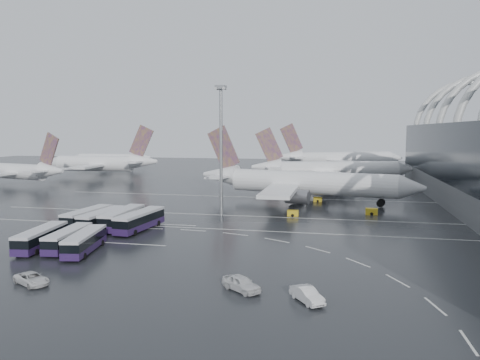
% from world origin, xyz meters
% --- Properties ---
extents(ground, '(420.00, 420.00, 0.00)m').
position_xyz_m(ground, '(0.00, 0.00, 0.00)').
color(ground, black).
rests_on(ground, ground).
extents(lane_marking_near, '(120.00, 0.25, 0.01)m').
position_xyz_m(lane_marking_near, '(0.00, -2.00, 0.01)').
color(lane_marking_near, silver).
rests_on(lane_marking_near, ground).
extents(lane_marking_mid, '(120.00, 0.25, 0.01)m').
position_xyz_m(lane_marking_mid, '(0.00, 12.00, 0.01)').
color(lane_marking_mid, silver).
rests_on(lane_marking_mid, ground).
extents(lane_marking_far, '(120.00, 0.25, 0.01)m').
position_xyz_m(lane_marking_far, '(0.00, 40.00, 0.01)').
color(lane_marking_far, silver).
rests_on(lane_marking_far, ground).
extents(bus_bay_line_south, '(28.00, 0.25, 0.01)m').
position_xyz_m(bus_bay_line_south, '(-24.00, -16.00, 0.01)').
color(bus_bay_line_south, silver).
rests_on(bus_bay_line_south, ground).
extents(bus_bay_line_north, '(28.00, 0.25, 0.01)m').
position_xyz_m(bus_bay_line_north, '(-24.00, 0.00, 0.01)').
color(bus_bay_line_north, silver).
rests_on(bus_bay_line_north, ground).
extents(airliner_main, '(57.45, 49.59, 19.57)m').
position_xyz_m(airliner_main, '(7.28, 33.79, 4.90)').
color(airliner_main, white).
rests_on(airliner_main, ground).
extents(airliner_gate_b, '(54.80, 48.56, 19.25)m').
position_xyz_m(airliner_gate_b, '(13.82, 75.31, 4.82)').
color(airliner_gate_b, white).
rests_on(airliner_gate_b, ground).
extents(airliner_gate_c, '(57.06, 52.11, 21.27)m').
position_xyz_m(airliner_gate_c, '(16.57, 128.22, 5.32)').
color(airliner_gate_c, white).
rests_on(airliner_gate_c, ground).
extents(jet_remote_west, '(40.27, 32.65, 17.63)m').
position_xyz_m(jet_remote_west, '(-87.04, 51.28, 4.55)').
color(jet_remote_west, white).
rests_on(jet_remote_west, ground).
extents(jet_remote_mid, '(46.67, 37.57, 20.36)m').
position_xyz_m(jet_remote_mid, '(-73.80, 82.29, 5.25)').
color(jet_remote_mid, white).
rests_on(jet_remote_mid, ground).
extents(jet_remote_far, '(40.13, 32.34, 17.48)m').
position_xyz_m(jet_remote_far, '(-89.40, 119.54, 4.51)').
color(jet_remote_far, white).
rests_on(jet_remote_far, ground).
extents(bus_row_near_a, '(3.85, 13.27, 3.23)m').
position_xyz_m(bus_row_near_a, '(-30.21, -4.64, 1.77)').
color(bus_row_near_a, '#251239').
rests_on(bus_row_near_a, ground).
extents(bus_row_near_b, '(3.70, 13.37, 3.26)m').
position_xyz_m(bus_row_near_b, '(-26.45, -5.62, 1.79)').
color(bus_row_near_b, '#251239').
rests_on(bus_row_near_b, ground).
extents(bus_row_near_c, '(3.43, 13.93, 3.42)m').
position_xyz_m(bus_row_near_c, '(-22.99, -4.48, 1.88)').
color(bus_row_near_c, '#251239').
rests_on(bus_row_near_c, ground).
extents(bus_row_near_d, '(4.36, 14.04, 3.40)m').
position_xyz_m(bus_row_near_d, '(-18.83, -5.94, 1.87)').
color(bus_row_near_d, '#251239').
rests_on(bus_row_near_d, ground).
extents(bus_row_far_a, '(4.42, 12.88, 3.11)m').
position_xyz_m(bus_row_far_a, '(-28.33, -21.49, 1.71)').
color(bus_row_far_a, '#251239').
rests_on(bus_row_far_a, ground).
extents(bus_row_far_b, '(3.96, 12.23, 2.96)m').
position_xyz_m(bus_row_far_b, '(-24.12, -20.74, 1.63)').
color(bus_row_far_b, '#251239').
rests_on(bus_row_far_b, ground).
extents(bus_row_far_c, '(4.93, 12.53, 3.01)m').
position_xyz_m(bus_row_far_c, '(-20.44, -22.17, 1.66)').
color(bus_row_far_c, '#251239').
rests_on(bus_row_far_c, ground).
extents(van_curve_a, '(5.61, 4.40, 1.42)m').
position_xyz_m(van_curve_a, '(-18.75, -37.01, 0.71)').
color(van_curve_a, silver).
rests_on(van_curve_a, ground).
extents(van_curve_b, '(5.38, 4.81, 1.77)m').
position_xyz_m(van_curve_b, '(6.06, -33.94, 0.88)').
color(van_curve_b, silver).
rests_on(van_curve_b, ground).
extents(van_curve_c, '(4.22, 4.95, 1.61)m').
position_xyz_m(van_curve_c, '(13.63, -35.86, 0.80)').
color(van_curve_c, silver).
rests_on(van_curve_c, ground).
extents(floodlight_mast, '(2.12, 2.12, 27.66)m').
position_xyz_m(floodlight_mast, '(-8.13, 12.51, 17.40)').
color(floodlight_mast, gray).
rests_on(floodlight_mast, ground).
extents(gse_cart_belly_a, '(2.52, 1.49, 1.37)m').
position_xyz_m(gse_cart_belly_a, '(23.79, 19.26, 0.69)').
color(gse_cart_belly_a, gold).
rests_on(gse_cart_belly_a, ground).
extents(gse_cart_belly_c, '(2.32, 1.37, 1.26)m').
position_xyz_m(gse_cart_belly_c, '(7.25, 14.08, 0.63)').
color(gse_cart_belly_c, gold).
rests_on(gse_cart_belly_c, ground).
extents(gse_cart_belly_e, '(2.15, 1.27, 1.17)m').
position_xyz_m(gse_cart_belly_e, '(11.53, 35.64, 0.59)').
color(gse_cart_belly_e, gold).
rests_on(gse_cart_belly_e, ground).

